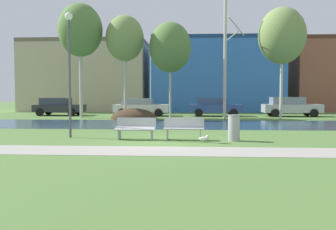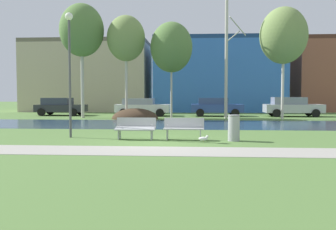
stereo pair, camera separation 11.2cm
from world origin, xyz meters
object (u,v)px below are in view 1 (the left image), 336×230
Objects in this scene: bench_left at (136,128)px; seagull at (204,138)px; bench_right at (184,128)px; parked_sedan_second_white at (141,107)px; parked_wagon_fourth_silver at (290,106)px; trash_bin at (234,127)px; parked_van_nearest_dark at (59,106)px; streetlamp at (69,54)px; parked_hatch_third_blue at (214,106)px.

seagull is at bearing -12.30° from bench_left.
parked_sedan_second_white is (-3.91, 15.93, 0.30)m from bench_right.
parked_wagon_fourth_silver is at bearing 0.25° from parked_sedan_second_white.
trash_bin is 20.79m from parked_van_nearest_dark.
parked_wagon_fourth_silver reaches higher than bench_left.
parked_van_nearest_dark is (-11.69, 16.72, 0.65)m from seagull.
parked_van_nearest_dark is 19.19m from parked_wagon_fourth_silver.
bench_right is at bearing -6.07° from streetlamp.
bench_left is 18.46m from parked_van_nearest_dark.
parked_van_nearest_dark reaches higher than bench_left.
parked_hatch_third_blue is (0.24, 16.27, 0.26)m from trash_bin.
parked_hatch_third_blue reaches higher than bench_left.
seagull is 0.10× the size of parked_van_nearest_dark.
streetlamp reaches higher than bench_right.
streetlamp is 1.16× the size of parked_sedan_second_white.
trash_bin is at bearing -3.10° from bench_left.
bench_left is at bearing -82.95° from parked_sedan_second_white.
bench_right is at bearing -117.37° from parked_wagon_fourth_silver.
bench_left is 0.38× the size of parked_hatch_third_blue.
parked_wagon_fourth_silver is (13.04, 15.47, -2.66)m from streetlamp.
parked_wagon_fourth_silver reaches higher than parked_sedan_second_white.
parked_van_nearest_dark reaches higher than seagull.
trash_bin is 16.28m from parked_hatch_third_blue.
trash_bin reaches higher than bench_left.
parked_sedan_second_white is at bearing 103.78° from bench_right.
parked_hatch_third_blue is (4.12, 16.06, 0.32)m from bench_left.
trash_bin is 7.37m from streetlamp.
seagull is at bearing -74.19° from parked_sedan_second_white.
parked_wagon_fourth_silver reaches higher than parked_hatch_third_blue.
trash_bin is at bearing -6.17° from bench_right.
bench_left is 2.79m from seagull.
parked_wagon_fourth_silver is (12.18, 0.05, 0.04)m from parked_sedan_second_white.
trash_bin is 0.20× the size of streetlamp.
bench_right is 0.40× the size of parked_van_nearest_dark.
bench_left is 1.94m from bench_right.
streetlamp is at bearing -93.21° from parked_sedan_second_white.
parked_hatch_third_blue reaches higher than trash_bin.
streetlamp is (-6.71, 0.72, 2.95)m from trash_bin.
trash_bin is 0.25× the size of parked_van_nearest_dark.
bench_right is 3.86× the size of seagull.
parked_hatch_third_blue is at bearing -0.28° from parked_van_nearest_dark.
bench_left is at bearing 167.70° from seagull.
parked_hatch_third_blue reaches higher than parked_sedan_second_white.
trash_bin is 0.23× the size of parked_sedan_second_white.
parked_van_nearest_dark is 0.91× the size of parked_sedan_second_white.
bench_left is 1.00× the size of bench_right.
parked_hatch_third_blue is (6.09, 0.14, 0.02)m from parked_sedan_second_white.
bench_right is 1.03m from seagull.
bench_left is 4.16m from streetlamp.
parked_van_nearest_dark is 0.97× the size of parked_hatch_third_blue.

